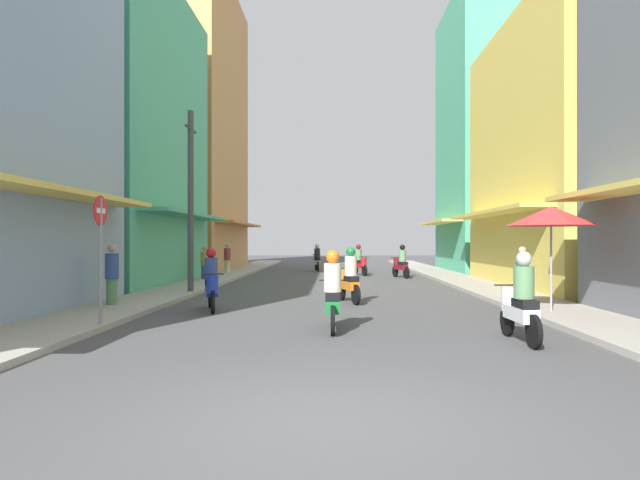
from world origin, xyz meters
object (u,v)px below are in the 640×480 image
(motorbike_green, at_px, (333,295))
(motorbike_red, at_px, (360,261))
(vendor_umbrella, at_px, (551,216))
(motorbike_maroon, at_px, (401,263))
(motorbike_orange, at_px, (349,278))
(pedestrian_midway, at_px, (112,276))
(pedestrian_far, at_px, (205,264))
(utility_pole, at_px, (191,200))
(street_sign_no_entry, at_px, (100,243))
(motorbike_white, at_px, (520,302))
(pedestrian_foreground, at_px, (522,275))
(pedestrian_crossing, at_px, (227,259))
(motorbike_silver, at_px, (317,259))
(motorbike_blue, at_px, (211,283))

(motorbike_green, xyz_separation_m, motorbike_red, (1.29, 17.54, 0.00))
(motorbike_green, distance_m, vendor_umbrella, 5.72)
(motorbike_green, height_order, motorbike_maroon, same)
(motorbike_orange, bearing_deg, vendor_umbrella, -31.02)
(pedestrian_midway, xyz_separation_m, pedestrian_far, (0.12, 9.62, -0.08))
(utility_pole, xyz_separation_m, street_sign_no_entry, (0.10, -7.21, -1.36))
(motorbike_green, height_order, street_sign_no_entry, street_sign_no_entry)
(motorbike_white, bearing_deg, motorbike_green, 160.16)
(pedestrian_far, bearing_deg, motorbike_red, 34.34)
(motorbike_white, bearing_deg, motorbike_orange, 114.83)
(motorbike_green, bearing_deg, utility_pole, 123.17)
(pedestrian_foreground, distance_m, utility_pole, 10.50)
(motorbike_red, relative_size, pedestrian_crossing, 1.06)
(motorbike_orange, distance_m, pedestrian_far, 9.95)
(pedestrian_far, bearing_deg, pedestrian_crossing, 89.48)
(motorbike_silver, xyz_separation_m, motorbike_maroon, (4.20, -5.86, 0.00))
(motorbike_green, bearing_deg, motorbike_silver, 92.74)
(pedestrian_crossing, height_order, street_sign_no_entry, street_sign_no_entry)
(pedestrian_midway, bearing_deg, pedestrian_crossing, 89.36)
(motorbike_maroon, relative_size, pedestrian_crossing, 1.07)
(pedestrian_foreground, height_order, vendor_umbrella, vendor_umbrella)
(vendor_umbrella, xyz_separation_m, street_sign_no_entry, (-9.62, -2.20, -0.61))
(motorbike_silver, bearing_deg, vendor_umbrella, -72.58)
(motorbike_maroon, height_order, street_sign_no_entry, street_sign_no_entry)
(motorbike_orange, xyz_separation_m, pedestrian_far, (-6.00, 7.94, 0.06))
(motorbike_green, distance_m, pedestrian_midway, 6.55)
(pedestrian_midway, xyz_separation_m, street_sign_no_entry, (1.11, -3.30, 0.87))
(pedestrian_crossing, distance_m, vendor_umbrella, 18.84)
(motorbike_blue, xyz_separation_m, utility_pole, (-1.60, 4.10, 2.37))
(motorbike_silver, bearing_deg, motorbike_red, -59.77)
(pedestrian_midway, distance_m, vendor_umbrella, 10.89)
(motorbike_maroon, relative_size, street_sign_no_entry, 0.66)
(pedestrian_crossing, relative_size, pedestrian_foreground, 1.02)
(motorbike_blue, relative_size, vendor_umbrella, 0.69)
(utility_pole, bearing_deg, pedestrian_midway, -104.55)
(motorbike_blue, bearing_deg, utility_pole, 111.31)
(motorbike_maroon, xyz_separation_m, pedestrian_crossing, (-8.69, 1.99, 0.11))
(pedestrian_foreground, bearing_deg, street_sign_no_entry, -152.83)
(motorbike_red, distance_m, pedestrian_midway, 15.91)
(motorbike_green, xyz_separation_m, motorbike_blue, (-3.07, 3.05, 0.00))
(motorbike_green, bearing_deg, motorbike_orange, 84.98)
(pedestrian_midway, bearing_deg, street_sign_no_entry, -71.35)
(pedestrian_far, bearing_deg, pedestrian_foreground, -35.62)
(pedestrian_far, xyz_separation_m, street_sign_no_entry, (1.00, -12.92, 0.95))
(motorbike_white, xyz_separation_m, motorbike_maroon, (-0.09, 16.83, 0.00))
(motorbike_white, height_order, utility_pole, utility_pole)
(pedestrian_crossing, distance_m, utility_pole, 10.78)
(street_sign_no_entry, bearing_deg, motorbike_orange, 44.86)
(motorbike_blue, bearing_deg, pedestrian_midway, 175.80)
(motorbike_blue, bearing_deg, motorbike_white, -33.72)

